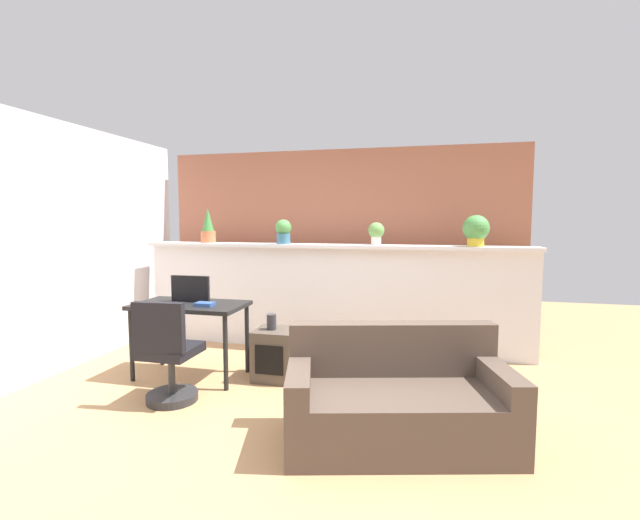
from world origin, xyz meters
TOP-DOWN VIEW (x-y plane):
  - ground_plane at (0.00, 0.00)m, footprint 12.00×12.00m
  - divider_wall at (0.00, 2.00)m, footprint 4.70×0.16m
  - plant_shelf at (0.00, 1.96)m, footprint 4.70×0.32m
  - brick_wall_behind at (0.00, 2.60)m, footprint 4.70×0.10m
  - side_wall_left at (-2.60, 0.40)m, footprint 0.12×4.40m
  - potted_plant_0 at (-1.60, 1.99)m, footprint 0.19×0.19m
  - potted_plant_1 at (-0.56, 1.92)m, footprint 0.19×0.19m
  - potted_plant_2 at (0.56, 1.98)m, footprint 0.19×0.19m
  - potted_plant_3 at (1.66, 1.96)m, footprint 0.29×0.29m
  - desk at (-1.15, 0.74)m, footprint 1.10×0.60m
  - tv_monitor at (-1.19, 0.82)m, footprint 0.41×0.04m
  - office_chair at (-1.00, 0.10)m, footprint 0.46×0.46m
  - side_cube_shelf at (-0.30, 0.87)m, footprint 0.40×0.41m
  - vase_on_shelf at (-0.34, 0.87)m, footprint 0.09×0.09m
  - book_on_desk at (-0.94, 0.64)m, footprint 0.18×0.12m
  - couch at (0.95, -0.08)m, footprint 1.70×1.12m

SIDE VIEW (x-z plane):
  - ground_plane at x=0.00m, z-range 0.00..0.00m
  - side_cube_shelf at x=-0.30m, z-range 0.00..0.50m
  - couch at x=0.95m, z-range -0.12..0.68m
  - office_chair at x=-1.00m, z-range -0.07..0.84m
  - vase_on_shelf at x=-0.34m, z-range 0.50..0.65m
  - divider_wall at x=0.00m, z-range 0.00..1.25m
  - desk at x=-1.15m, z-range 0.29..1.04m
  - book_on_desk at x=-0.94m, z-range 0.75..0.79m
  - tv_monitor at x=-1.19m, z-range 0.75..1.02m
  - brick_wall_behind at x=0.00m, z-range 0.00..2.50m
  - plant_shelf at x=0.00m, z-range 1.25..1.29m
  - side_wall_left at x=-2.60m, z-range 0.00..2.60m
  - potted_plant_2 at x=0.56m, z-range 1.31..1.57m
  - potted_plant_1 at x=-0.56m, z-range 1.29..1.59m
  - potted_plant_3 at x=1.66m, z-range 1.30..1.65m
  - potted_plant_0 at x=-1.60m, z-range 1.27..1.71m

